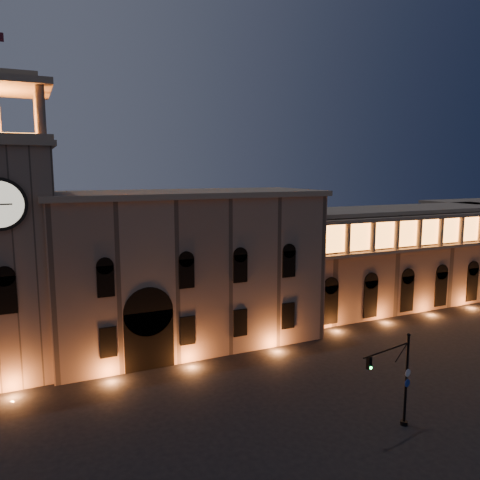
{
  "coord_description": "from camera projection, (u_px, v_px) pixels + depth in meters",
  "views": [
    {
      "loc": [
        -18.46,
        -28.43,
        19.79
      ],
      "look_at": [
        2.0,
        16.0,
        12.58
      ],
      "focal_mm": 35.0,
      "sensor_mm": 36.0,
      "label": 1
    }
  ],
  "objects": [
    {
      "name": "ground",
      "position": [
        303.0,
        430.0,
        36.07
      ],
      "size": [
        160.0,
        160.0,
        0.0
      ],
      "primitive_type": "plane",
      "color": "black",
      "rests_on": "ground"
    },
    {
      "name": "government_building",
      "position": [
        186.0,
        268.0,
        53.64
      ],
      "size": [
        30.8,
        12.8,
        17.6
      ],
      "color": "#836955",
      "rests_on": "ground"
    },
    {
      "name": "clock_tower",
      "position": [
        5.0,
        248.0,
        44.62
      ],
      "size": [
        9.8,
        9.8,
        32.4
      ],
      "color": "#836955",
      "rests_on": "ground"
    },
    {
      "name": "colonnade_wing",
      "position": [
        400.0,
        255.0,
        69.74
      ],
      "size": [
        40.6,
        11.5,
        14.5
      ],
      "color": "#7E6450",
      "rests_on": "ground"
    },
    {
      "name": "traffic_light",
      "position": [
        399.0,
        380.0,
        35.72
      ],
      "size": [
        5.41,
        1.39,
        7.53
      ],
      "rotation": [
        0.0,
        0.0,
        0.19
      ],
      "color": "black",
      "rests_on": "ground"
    }
  ]
}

